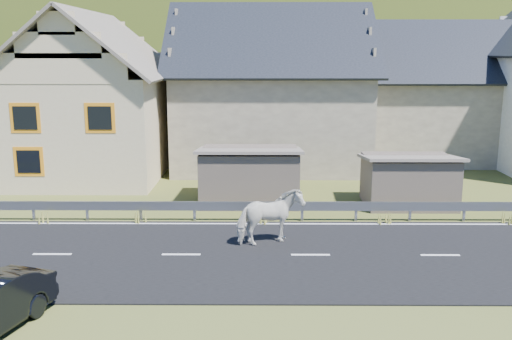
{
  "coord_description": "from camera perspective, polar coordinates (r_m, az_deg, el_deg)",
  "views": [
    {
      "loc": [
        -1.56,
        -16.67,
        6.23
      ],
      "look_at": [
        -1.71,
        3.24,
        2.04
      ],
      "focal_mm": 40.0,
      "sensor_mm": 36.0,
      "label": 1
    }
  ],
  "objects": [
    {
      "name": "road",
      "position": [
        17.86,
        5.47,
        -8.51
      ],
      "size": [
        60.0,
        7.0,
        0.04
      ],
      "primitive_type": "cube",
      "color": "black",
      "rests_on": "ground"
    },
    {
      "name": "house_cream",
      "position": [
        29.95,
        -16.11,
        7.84
      ],
      "size": [
        7.8,
        9.8,
        8.3
      ],
      "color": "beige",
      "rests_on": "ground"
    },
    {
      "name": "mountain",
      "position": [
        198.52,
        2.31,
        4.28
      ],
      "size": [
        440.0,
        280.0,
        260.0
      ],
      "primitive_type": "ellipsoid",
      "color": "#26360E",
      "rests_on": "ground"
    },
    {
      "name": "conifer_patch",
      "position": [
        137.48,
        -22.89,
        10.87
      ],
      "size": [
        76.0,
        50.0,
        28.0
      ],
      "primitive_type": "ellipsoid",
      "color": "black",
      "rests_on": "ground"
    },
    {
      "name": "house_stone_a",
      "position": [
        31.72,
        1.45,
        9.0
      ],
      "size": [
        10.8,
        9.8,
        8.9
      ],
      "color": "tan",
      "rests_on": "ground"
    },
    {
      "name": "shed_left",
      "position": [
        23.74,
        -0.65,
        -0.59
      ],
      "size": [
        4.3,
        3.3,
        2.4
      ],
      "primitive_type": "cube",
      "color": "#706052",
      "rests_on": "ground"
    },
    {
      "name": "shed_right",
      "position": [
        24.04,
        15.01,
        -1.09
      ],
      "size": [
        3.8,
        2.9,
        2.2
      ],
      "primitive_type": "cube",
      "color": "#706052",
      "rests_on": "ground"
    },
    {
      "name": "house_stone_b",
      "position": [
        35.35,
        17.99,
        8.08
      ],
      "size": [
        9.8,
        8.8,
        8.1
      ],
      "color": "tan",
      "rests_on": "ground"
    },
    {
      "name": "ground",
      "position": [
        17.87,
        5.47,
        -8.57
      ],
      "size": [
        160.0,
        160.0,
        0.0
      ],
      "primitive_type": "plane",
      "color": "#3F4416",
      "rests_on": "ground"
    },
    {
      "name": "guardrail",
      "position": [
        21.19,
        4.64,
        -3.67
      ],
      "size": [
        28.1,
        0.09,
        0.75
      ],
      "color": "#93969B",
      "rests_on": "ground"
    },
    {
      "name": "lane_markings",
      "position": [
        17.85,
        5.47,
        -8.44
      ],
      "size": [
        60.0,
        6.6,
        0.01
      ],
      "primitive_type": "cube",
      "color": "silver",
      "rests_on": "road"
    },
    {
      "name": "horse",
      "position": [
        18.5,
        1.39,
        -4.71
      ],
      "size": [
        1.78,
        2.35,
        1.81
      ],
      "primitive_type": "imported",
      "rotation": [
        0.0,
        0.0,
        2.0
      ],
      "color": "silver",
      "rests_on": "road"
    }
  ]
}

